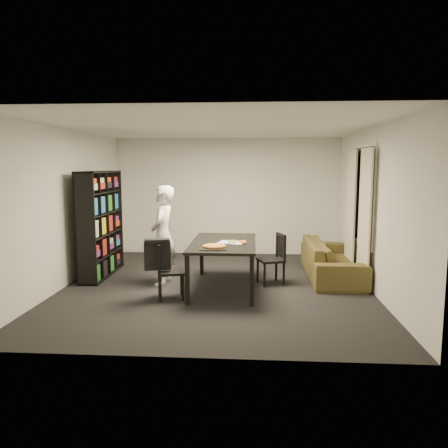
# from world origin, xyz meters

# --- Properties ---
(room) EXTENTS (5.01, 5.51, 2.61)m
(room) POSITION_xyz_m (0.00, 0.00, 1.30)
(room) COLOR black
(room) RESTS_ON ground
(window_pane) EXTENTS (0.02, 1.40, 1.60)m
(window_pane) POSITION_xyz_m (2.48, 0.60, 1.50)
(window_pane) COLOR black
(window_pane) RESTS_ON room
(window_frame) EXTENTS (0.03, 1.52, 1.72)m
(window_frame) POSITION_xyz_m (2.48, 0.60, 1.50)
(window_frame) COLOR white
(window_frame) RESTS_ON room
(curtain_left) EXTENTS (0.03, 0.70, 2.25)m
(curtain_left) POSITION_xyz_m (2.40, 0.08, 1.15)
(curtain_left) COLOR beige
(curtain_left) RESTS_ON room
(curtain_right) EXTENTS (0.03, 0.70, 2.25)m
(curtain_right) POSITION_xyz_m (2.40, 1.12, 1.15)
(curtain_right) COLOR beige
(curtain_right) RESTS_ON room
(bookshelf) EXTENTS (0.35, 1.50, 1.90)m
(bookshelf) POSITION_xyz_m (-2.16, 0.60, 0.95)
(bookshelf) COLOR black
(bookshelf) RESTS_ON room
(dining_table) EXTENTS (1.03, 1.85, 0.77)m
(dining_table) POSITION_xyz_m (0.13, -0.12, 0.70)
(dining_table) COLOR black
(dining_table) RESTS_ON room
(chair_left) EXTENTS (0.47, 0.47, 0.85)m
(chair_left) POSITION_xyz_m (-0.71, -0.72, 0.48)
(chair_left) COLOR black
(chair_left) RESTS_ON room
(chair_right) EXTENTS (0.50, 0.50, 0.86)m
(chair_right) POSITION_xyz_m (0.98, 0.25, 0.49)
(chair_right) COLOR black
(chair_right) RESTS_ON room
(draped_jacket) EXTENTS (0.40, 0.25, 0.47)m
(draped_jacket) POSITION_xyz_m (-0.82, -0.75, 0.70)
(draped_jacket) COLOR black
(draped_jacket) RESTS_ON chair_left
(person) EXTENTS (0.44, 0.63, 1.67)m
(person) POSITION_xyz_m (-0.91, 0.09, 0.83)
(person) COLOR silver
(person) RESTS_ON room
(baking_tray) EXTENTS (0.41, 0.34, 0.01)m
(baking_tray) POSITION_xyz_m (0.02, -0.71, 0.78)
(baking_tray) COLOR black
(baking_tray) RESTS_ON dining_table
(pepperoni_pizza) EXTENTS (0.35, 0.35, 0.03)m
(pepperoni_pizza) POSITION_xyz_m (0.03, -0.65, 0.80)
(pepperoni_pizza) COLOR #9A5A2C
(pepperoni_pizza) RESTS_ON dining_table
(kitchen_towel) EXTENTS (0.46, 0.39, 0.01)m
(kitchen_towel) POSITION_xyz_m (0.26, -0.19, 0.78)
(kitchen_towel) COLOR white
(kitchen_towel) RESTS_ON dining_table
(pizza_slices) EXTENTS (0.45, 0.41, 0.01)m
(pizza_slices) POSITION_xyz_m (0.35, -0.17, 0.79)
(pizza_slices) COLOR #CD8540
(pizza_slices) RESTS_ON dining_table
(sofa) EXTENTS (0.86, 2.21, 0.65)m
(sofa) POSITION_xyz_m (2.02, 0.76, 0.32)
(sofa) COLOR #453F1B
(sofa) RESTS_ON room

